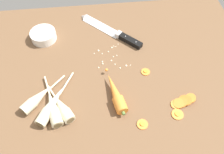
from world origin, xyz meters
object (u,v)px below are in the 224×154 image
parsnip_back (53,108)px  prep_bowl (43,35)px  carrot_slice_stray_mid (142,124)px  whole_carrot (116,94)px  chefs_knife (108,30)px  carrot_slice_stack (183,102)px  carrot_slice_stray_far (178,114)px  parsnip_front (51,106)px  carrot_slice_stray_near (146,72)px  parsnip_mid_right (37,99)px  parsnip_mid_left (63,108)px

parsnip_back → prep_bowl: bearing=98.9°
carrot_slice_stray_mid → whole_carrot: bearing=123.3°
chefs_knife → parsnip_back: size_ratio=1.25×
whole_carrot → carrot_slice_stack: bearing=-12.1°
carrot_slice_stack → carrot_slice_stray_far: size_ratio=2.19×
parsnip_front → carrot_slice_stray_near: (36.10, 11.89, -1.62)cm
parsnip_mid_right → carrot_slice_stack: (51.82, -6.26, -1.03)cm
parsnip_mid_left → carrot_slice_stack: bearing=-1.9°
parsnip_mid_left → carrot_slice_stray_far: bearing=-8.3°
whole_carrot → parsnip_front: 23.10cm
carrot_slice_stray_mid → parsnip_mid_left: bearing=163.1°
parsnip_front → parsnip_mid_left: 4.16cm
chefs_knife → prep_bowl: 28.98cm
carrot_slice_stray_near → prep_bowl: (-41.18, 23.48, 1.79)cm
parsnip_mid_right → prep_bowl: 31.97cm
carrot_slice_stray_near → carrot_slice_stack: bearing=-54.4°
parsnip_back → carrot_slice_stray_near: bearing=19.8°
parsnip_mid_left → parsnip_mid_right: (-9.04, 4.82, -0.00)cm
chefs_knife → whole_carrot: (-0.81, -35.20, 1.45)cm
whole_carrot → parsnip_mid_right: whole_carrot is taller
parsnip_front → parsnip_mid_left: size_ratio=1.34×
parsnip_back → carrot_slice_stray_mid: bearing=-16.1°
parsnip_mid_left → prep_bowl: 37.87cm
parsnip_mid_right → carrot_slice_stray_near: (41.24, 8.49, -1.62)cm
chefs_knife → parsnip_mid_right: 44.69cm
parsnip_back → parsnip_mid_left: bearing=-9.4°
parsnip_back → whole_carrot: bearing=7.9°
prep_bowl → carrot_slice_stray_mid: bearing=-51.5°
chefs_knife → carrot_slice_stray_mid: bearing=-81.6°
carrot_slice_stray_near → carrot_slice_stray_mid: size_ratio=0.92×
parsnip_back → carrot_slice_stray_near: 37.75cm
parsnip_mid_left → carrot_slice_stray_near: 34.88cm
parsnip_mid_left → parsnip_back: bearing=170.6°
whole_carrot → carrot_slice_stray_mid: size_ratio=5.33×
parsnip_front → parsnip_mid_left: same height
chefs_knife → whole_carrot: size_ratio=1.33×
parsnip_mid_left → parsnip_mid_right: size_ratio=1.03×
parsnip_mid_right → carrot_slice_stray_near: bearing=11.6°
parsnip_mid_left → prep_bowl: size_ratio=1.50×
parsnip_mid_left → carrot_slice_stack: size_ratio=1.78×
carrot_slice_stray_far → carrot_slice_stack: bearing=55.4°
chefs_knife → prep_bowl: size_ratio=2.48×
whole_carrot → prep_bowl: (-28.06, 33.13, 0.05)cm
whole_carrot → carrot_slice_stack: 24.26cm
prep_bowl → whole_carrot: bearing=-49.7°
carrot_slice_stray_far → parsnip_mid_left: bearing=171.7°
parsnip_back → carrot_slice_stray_far: (43.03, -6.37, -1.62)cm
chefs_knife → whole_carrot: whole_carrot is taller
whole_carrot → parsnip_back: (-22.37, -3.12, -0.12)cm
parsnip_mid_left → carrot_slice_stray_near: (32.20, 13.32, -1.62)cm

